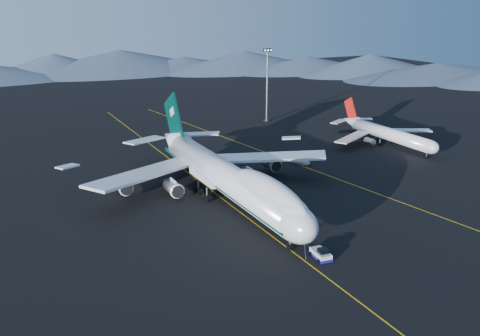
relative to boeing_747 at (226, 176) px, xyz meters
name	(u,v)px	position (x,y,z in m)	size (l,w,h in m)	color
ground	(226,202)	(0.00, -0.03, -5.81)	(500.00, 500.00, 0.00)	black
taxiway_line_main	(226,201)	(0.00, -0.03, -5.80)	(0.25, 220.00, 0.01)	#D59E0C
taxiway_line_side	(315,171)	(30.00, 9.97, -5.80)	(0.25, 200.00, 0.01)	#D59E0C
boeing_747	(226,176)	(0.00, 0.00, 0.00)	(59.62, 72.43, 19.37)	silver
pushback_tug	(321,255)	(3.00, -31.59, -5.20)	(2.95, 4.69, 1.95)	silver
second_jet	(386,133)	(63.97, 21.96, -2.22)	(36.91, 41.70, 11.87)	silver
service_van	(301,161)	(30.00, 16.50, -5.07)	(2.46, 5.34, 1.48)	silver
floodlight_mast	(267,85)	(48.32, 68.18, 7.36)	(3.21, 2.41, 26.00)	black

